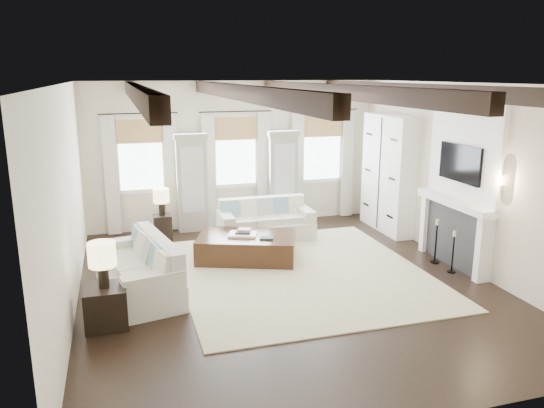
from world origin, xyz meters
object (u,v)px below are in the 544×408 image
object	(u,v)px
sofa_back	(265,223)
ottoman	(247,247)
sofa_left	(142,272)
side_table_back	(163,228)
side_table_front	(106,306)

from	to	relation	value
sofa_back	ottoman	world-z (taller)	sofa_back
sofa_left	side_table_back	size ratio (longest dim) A/B	4.10
ottoman	side_table_back	distance (m)	2.12
sofa_back	side_table_back	world-z (taller)	sofa_back
ottoman	side_table_front	bearing A→B (deg)	-119.72
ottoman	side_table_back	xyz separation A→B (m)	(-1.38, 1.60, 0.04)
sofa_left	ottoman	world-z (taller)	sofa_left
ottoman	side_table_front	size ratio (longest dim) A/B	3.15
sofa_left	side_table_back	xyz separation A→B (m)	(0.55, 2.66, -0.09)
sofa_left	ottoman	size ratio (longest dim) A/B	1.25
sofa_back	sofa_left	size ratio (longest dim) A/B	0.88
side_table_front	side_table_back	distance (m)	3.81
sofa_back	side_table_back	bearing A→B (deg)	167.44
sofa_left	side_table_back	bearing A→B (deg)	78.23
side_table_back	sofa_left	bearing A→B (deg)	-101.77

